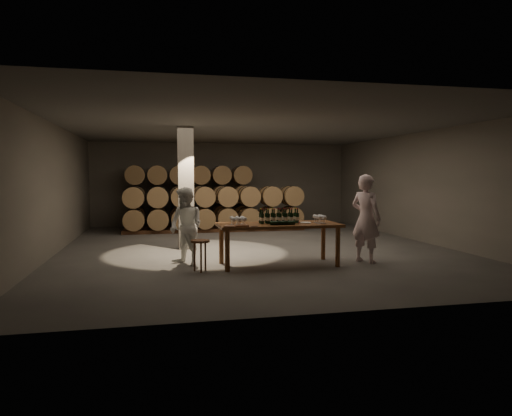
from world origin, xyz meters
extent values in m
plane|color=#4F4D4A|center=(0.00, 0.00, 0.00)|extent=(12.00, 12.00, 0.00)
plane|color=#605E59|center=(0.00, 0.00, 3.20)|extent=(12.00, 12.00, 0.00)
plane|color=#69645A|center=(0.00, 6.00, 1.60)|extent=(10.00, 0.00, 10.00)
plane|color=#69645A|center=(0.00, -6.00, 1.60)|extent=(10.00, 0.00, 10.00)
plane|color=#69645A|center=(-5.00, 0.00, 1.60)|extent=(0.00, 12.00, 12.00)
plane|color=#69645A|center=(5.00, 0.00, 1.60)|extent=(0.00, 12.00, 12.00)
cube|color=slate|center=(-1.80, 0.20, 1.60)|extent=(0.40, 0.40, 3.20)
cylinder|color=brown|center=(-1.18, -2.93, 0.42)|extent=(0.10, 0.10, 0.84)
cylinder|color=brown|center=(1.18, -2.93, 0.42)|extent=(0.10, 0.10, 0.84)
cylinder|color=brown|center=(-1.18, -2.07, 0.42)|extent=(0.10, 0.10, 0.84)
cylinder|color=brown|center=(1.18, -2.07, 0.42)|extent=(0.10, 0.10, 0.84)
cube|color=brown|center=(0.00, -2.50, 0.87)|extent=(2.60, 1.10, 0.06)
cube|color=brown|center=(-1.35, 4.90, 0.06)|extent=(4.70, 0.10, 0.12)
cube|color=brown|center=(-1.35, 5.50, 0.06)|extent=(4.70, 0.10, 0.12)
cylinder|color=#AA824C|center=(-3.30, 5.20, 0.47)|extent=(0.70, 0.95, 0.70)
cylinder|color=black|center=(-3.30, 4.94, 0.47)|extent=(0.73, 0.04, 0.73)
cylinder|color=black|center=(-3.30, 5.46, 0.47)|extent=(0.73, 0.04, 0.73)
cylinder|color=#AA824C|center=(-2.52, 5.20, 0.47)|extent=(0.70, 0.95, 0.70)
cylinder|color=black|center=(-2.52, 4.94, 0.47)|extent=(0.73, 0.04, 0.73)
cylinder|color=black|center=(-2.52, 5.46, 0.47)|extent=(0.73, 0.04, 0.73)
cylinder|color=#AA824C|center=(-1.74, 5.20, 0.47)|extent=(0.70, 0.95, 0.70)
cylinder|color=black|center=(-1.74, 4.94, 0.47)|extent=(0.73, 0.04, 0.73)
cylinder|color=black|center=(-1.74, 5.46, 0.47)|extent=(0.73, 0.04, 0.73)
cylinder|color=#AA824C|center=(-0.96, 5.20, 0.47)|extent=(0.70, 0.95, 0.70)
cylinder|color=black|center=(-0.96, 4.94, 0.47)|extent=(0.73, 0.04, 0.73)
cylinder|color=black|center=(-0.96, 5.46, 0.47)|extent=(0.73, 0.04, 0.73)
cylinder|color=#AA824C|center=(-0.18, 5.20, 0.47)|extent=(0.70, 0.95, 0.70)
cylinder|color=black|center=(-0.18, 4.94, 0.47)|extent=(0.73, 0.04, 0.73)
cylinder|color=black|center=(-0.18, 5.46, 0.47)|extent=(0.73, 0.04, 0.73)
cylinder|color=#AA824C|center=(0.60, 5.20, 0.47)|extent=(0.70, 0.95, 0.70)
cylinder|color=black|center=(0.60, 4.94, 0.47)|extent=(0.73, 0.04, 0.73)
cylinder|color=black|center=(0.60, 5.46, 0.47)|extent=(0.73, 0.04, 0.73)
cylinder|color=#AA824C|center=(-3.30, 5.20, 1.21)|extent=(0.70, 0.95, 0.70)
cylinder|color=black|center=(-3.30, 4.94, 1.21)|extent=(0.73, 0.04, 0.73)
cylinder|color=black|center=(-3.30, 5.46, 1.21)|extent=(0.73, 0.04, 0.73)
cylinder|color=#AA824C|center=(-2.52, 5.20, 1.21)|extent=(0.70, 0.95, 0.70)
cylinder|color=black|center=(-2.52, 4.94, 1.21)|extent=(0.73, 0.04, 0.73)
cylinder|color=black|center=(-2.52, 5.46, 1.21)|extent=(0.73, 0.04, 0.73)
cylinder|color=#AA824C|center=(-1.74, 5.20, 1.21)|extent=(0.70, 0.95, 0.70)
cylinder|color=black|center=(-1.74, 4.94, 1.21)|extent=(0.73, 0.04, 0.73)
cylinder|color=black|center=(-1.74, 5.46, 1.21)|extent=(0.73, 0.04, 0.73)
cylinder|color=#AA824C|center=(-0.96, 5.20, 1.21)|extent=(0.70, 0.95, 0.70)
cylinder|color=black|center=(-0.96, 4.94, 1.21)|extent=(0.73, 0.04, 0.73)
cylinder|color=black|center=(-0.96, 5.46, 1.21)|extent=(0.73, 0.04, 0.73)
cylinder|color=#AA824C|center=(-0.18, 5.20, 1.21)|extent=(0.70, 0.95, 0.70)
cylinder|color=black|center=(-0.18, 4.94, 1.21)|extent=(0.73, 0.04, 0.73)
cylinder|color=black|center=(-0.18, 5.46, 1.21)|extent=(0.73, 0.04, 0.73)
cylinder|color=#AA824C|center=(0.60, 5.20, 1.21)|extent=(0.70, 0.95, 0.70)
cylinder|color=black|center=(0.60, 4.94, 1.21)|extent=(0.73, 0.04, 0.73)
cylinder|color=black|center=(0.60, 5.46, 1.21)|extent=(0.73, 0.04, 0.73)
cylinder|color=#AA824C|center=(-3.30, 5.20, 1.95)|extent=(0.70, 0.95, 0.70)
cylinder|color=black|center=(-3.30, 4.94, 1.95)|extent=(0.73, 0.04, 0.73)
cylinder|color=black|center=(-3.30, 5.46, 1.95)|extent=(0.73, 0.04, 0.73)
cylinder|color=#AA824C|center=(-2.52, 5.20, 1.95)|extent=(0.70, 0.95, 0.70)
cylinder|color=black|center=(-2.52, 4.94, 1.95)|extent=(0.73, 0.04, 0.73)
cylinder|color=black|center=(-2.52, 5.46, 1.95)|extent=(0.73, 0.04, 0.73)
cylinder|color=#AA824C|center=(-1.74, 5.20, 1.95)|extent=(0.70, 0.95, 0.70)
cylinder|color=black|center=(-1.74, 4.94, 1.95)|extent=(0.73, 0.04, 0.73)
cylinder|color=black|center=(-1.74, 5.46, 1.95)|extent=(0.73, 0.04, 0.73)
cylinder|color=#AA824C|center=(-0.96, 5.20, 1.95)|extent=(0.70, 0.95, 0.70)
cylinder|color=black|center=(-0.96, 4.94, 1.95)|extent=(0.73, 0.04, 0.73)
cylinder|color=black|center=(-0.96, 5.46, 1.95)|extent=(0.73, 0.04, 0.73)
cylinder|color=#AA824C|center=(-0.18, 5.20, 1.95)|extent=(0.70, 0.95, 0.70)
cylinder|color=black|center=(-0.18, 4.94, 1.95)|extent=(0.73, 0.04, 0.73)
cylinder|color=black|center=(-0.18, 5.46, 1.95)|extent=(0.73, 0.04, 0.73)
cylinder|color=#AA824C|center=(0.60, 5.20, 1.95)|extent=(0.70, 0.95, 0.70)
cylinder|color=black|center=(0.60, 4.94, 1.95)|extent=(0.73, 0.04, 0.73)
cylinder|color=black|center=(0.60, 5.46, 1.95)|extent=(0.73, 0.04, 0.73)
cube|color=brown|center=(-0.57, 3.50, 0.06)|extent=(6.26, 0.10, 0.12)
cube|color=brown|center=(-0.57, 4.10, 0.06)|extent=(6.26, 0.10, 0.12)
cylinder|color=#AA824C|center=(-3.30, 3.80, 0.47)|extent=(0.70, 0.95, 0.70)
cylinder|color=black|center=(-3.30, 3.54, 0.47)|extent=(0.73, 0.04, 0.73)
cylinder|color=black|center=(-3.30, 4.06, 0.47)|extent=(0.73, 0.04, 0.73)
cylinder|color=#AA824C|center=(-2.52, 3.80, 0.47)|extent=(0.70, 0.95, 0.70)
cylinder|color=black|center=(-2.52, 3.54, 0.47)|extent=(0.73, 0.04, 0.73)
cylinder|color=black|center=(-2.52, 4.06, 0.47)|extent=(0.73, 0.04, 0.73)
cylinder|color=#AA824C|center=(-1.74, 3.80, 0.47)|extent=(0.70, 0.95, 0.70)
cylinder|color=black|center=(-1.74, 3.54, 0.47)|extent=(0.73, 0.04, 0.73)
cylinder|color=black|center=(-1.74, 4.06, 0.47)|extent=(0.73, 0.04, 0.73)
cylinder|color=#AA824C|center=(-0.96, 3.80, 0.47)|extent=(0.70, 0.95, 0.70)
cylinder|color=black|center=(-0.96, 3.54, 0.47)|extent=(0.73, 0.04, 0.73)
cylinder|color=black|center=(-0.96, 4.06, 0.47)|extent=(0.73, 0.04, 0.73)
cylinder|color=#AA824C|center=(-0.18, 3.80, 0.47)|extent=(0.70, 0.95, 0.70)
cylinder|color=black|center=(-0.18, 3.54, 0.47)|extent=(0.73, 0.04, 0.73)
cylinder|color=black|center=(-0.18, 4.06, 0.47)|extent=(0.73, 0.04, 0.73)
cylinder|color=#AA824C|center=(0.60, 3.80, 0.47)|extent=(0.70, 0.95, 0.70)
cylinder|color=black|center=(0.60, 3.54, 0.47)|extent=(0.73, 0.04, 0.73)
cylinder|color=black|center=(0.60, 4.06, 0.47)|extent=(0.73, 0.04, 0.73)
cylinder|color=#AA824C|center=(1.38, 3.80, 0.47)|extent=(0.70, 0.95, 0.70)
cylinder|color=black|center=(1.38, 3.54, 0.47)|extent=(0.73, 0.04, 0.73)
cylinder|color=black|center=(1.38, 4.06, 0.47)|extent=(0.73, 0.04, 0.73)
cylinder|color=#AA824C|center=(2.16, 3.80, 0.47)|extent=(0.70, 0.95, 0.70)
cylinder|color=black|center=(2.16, 3.54, 0.47)|extent=(0.73, 0.04, 0.73)
cylinder|color=black|center=(2.16, 4.06, 0.47)|extent=(0.73, 0.04, 0.73)
cylinder|color=#AA824C|center=(-3.30, 3.80, 1.21)|extent=(0.70, 0.95, 0.70)
cylinder|color=black|center=(-3.30, 3.54, 1.21)|extent=(0.73, 0.04, 0.73)
cylinder|color=black|center=(-3.30, 4.06, 1.21)|extent=(0.73, 0.04, 0.73)
cylinder|color=#AA824C|center=(-2.52, 3.80, 1.21)|extent=(0.70, 0.95, 0.70)
cylinder|color=black|center=(-2.52, 3.54, 1.21)|extent=(0.73, 0.04, 0.73)
cylinder|color=black|center=(-2.52, 4.06, 1.21)|extent=(0.73, 0.04, 0.73)
cylinder|color=#AA824C|center=(-1.74, 3.80, 1.21)|extent=(0.70, 0.95, 0.70)
cylinder|color=black|center=(-1.74, 3.54, 1.21)|extent=(0.73, 0.04, 0.73)
cylinder|color=black|center=(-1.74, 4.06, 1.21)|extent=(0.73, 0.04, 0.73)
cylinder|color=#AA824C|center=(-0.96, 3.80, 1.21)|extent=(0.70, 0.95, 0.70)
cylinder|color=black|center=(-0.96, 3.54, 1.21)|extent=(0.73, 0.04, 0.73)
cylinder|color=black|center=(-0.96, 4.06, 1.21)|extent=(0.73, 0.04, 0.73)
cylinder|color=#AA824C|center=(-0.18, 3.80, 1.21)|extent=(0.70, 0.95, 0.70)
cylinder|color=black|center=(-0.18, 3.54, 1.21)|extent=(0.73, 0.04, 0.73)
cylinder|color=black|center=(-0.18, 4.06, 1.21)|extent=(0.73, 0.04, 0.73)
cylinder|color=#AA824C|center=(0.60, 3.80, 1.21)|extent=(0.70, 0.95, 0.70)
cylinder|color=black|center=(0.60, 3.54, 1.21)|extent=(0.73, 0.04, 0.73)
cylinder|color=black|center=(0.60, 4.06, 1.21)|extent=(0.73, 0.04, 0.73)
cylinder|color=#AA824C|center=(1.38, 3.80, 1.21)|extent=(0.70, 0.95, 0.70)
cylinder|color=black|center=(1.38, 3.54, 1.21)|extent=(0.73, 0.04, 0.73)
cylinder|color=black|center=(1.38, 4.06, 1.21)|extent=(0.73, 0.04, 0.73)
cylinder|color=#AA824C|center=(2.16, 3.80, 1.21)|extent=(0.70, 0.95, 0.70)
cylinder|color=black|center=(2.16, 3.54, 1.21)|extent=(0.73, 0.04, 0.73)
cylinder|color=black|center=(2.16, 4.06, 1.21)|extent=(0.73, 0.04, 0.73)
cylinder|color=black|center=(-0.36, -2.50, 1.01)|extent=(0.08, 0.08, 0.22)
cylinder|color=silver|center=(-0.36, -2.50, 1.00)|extent=(0.08, 0.08, 0.07)
cylinder|color=black|center=(-0.36, -2.50, 1.16)|extent=(0.03, 0.03, 0.09)
cylinder|color=gold|center=(-0.36, -2.50, 1.21)|extent=(0.03, 0.03, 0.02)
cylinder|color=black|center=(-0.36, -2.35, 1.01)|extent=(0.08, 0.08, 0.22)
cylinder|color=silver|center=(-0.36, -2.35, 1.00)|extent=(0.08, 0.08, 0.07)
cylinder|color=black|center=(-0.36, -2.35, 1.16)|extent=(0.03, 0.03, 0.09)
cylinder|color=maroon|center=(-0.36, -2.35, 1.21)|extent=(0.03, 0.03, 0.02)
cylinder|color=black|center=(-0.23, -2.50, 1.01)|extent=(0.08, 0.08, 0.22)
cylinder|color=silver|center=(-0.23, -2.50, 1.00)|extent=(0.08, 0.08, 0.07)
cylinder|color=black|center=(-0.23, -2.50, 1.16)|extent=(0.03, 0.03, 0.09)
cylinder|color=maroon|center=(-0.23, -2.50, 1.21)|extent=(0.03, 0.03, 0.02)
cylinder|color=black|center=(-0.23, -2.35, 1.01)|extent=(0.08, 0.08, 0.22)
cylinder|color=silver|center=(-0.23, -2.35, 1.00)|extent=(0.08, 0.08, 0.07)
cylinder|color=black|center=(-0.23, -2.35, 1.16)|extent=(0.03, 0.03, 0.09)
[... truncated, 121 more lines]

